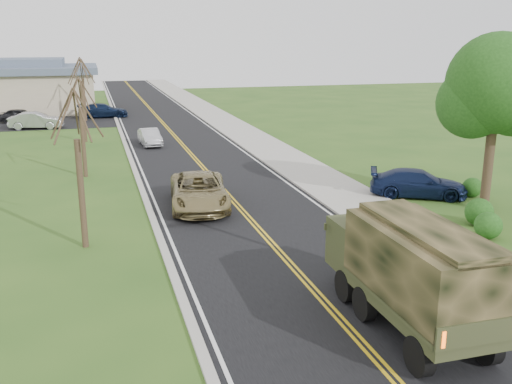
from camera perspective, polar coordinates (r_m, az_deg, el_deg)
name	(u,v)px	position (r m, az deg, el deg)	size (l,w,h in m)	color
ground	(370,352)	(15.44, 11.30, -15.46)	(160.00, 160.00, 0.00)	#2B4E1A
road	(166,127)	(52.67, -8.97, 6.46)	(8.00, 120.00, 0.01)	black
curb_right	(211,124)	(53.32, -4.52, 6.77)	(0.30, 120.00, 0.12)	#9E998E
sidewalk_right	(229,124)	(53.70, -2.68, 6.84)	(3.20, 120.00, 0.10)	#9E998E
curb_left	(119,128)	(52.32, -13.51, 6.22)	(0.30, 120.00, 0.10)	#9E998E
leafy_tree	(496,91)	(27.92, 22.90, 9.27)	(4.83, 4.50, 8.10)	#38281C
bare_tree_a	(80,181)	(22.31, -17.16, 1.08)	(1.93, 2.26, 6.08)	#38281C
bare_tree_b	(83,134)	(34.12, -16.96, 5.53)	(1.83, 2.14, 5.73)	#38281C
bare_tree_c	(83,106)	(45.97, -16.90, 8.24)	(2.04, 2.39, 6.42)	#38281C
bare_tree_d	(84,94)	(57.94, -16.83, 9.32)	(1.88, 2.20, 5.91)	#38281C
military_truck	(411,266)	(16.10, 15.23, -7.19)	(2.25, 6.36, 3.17)	black
suv_champagne	(199,191)	(27.09, -5.71, 0.09)	(2.61, 5.67, 1.58)	#908151
sedan_silver	(150,137)	(43.56, -10.57, 5.41)	(1.30, 3.74, 1.23)	#BCBBC1
pickup_navy	(418,183)	(29.92, 15.90, 0.84)	(1.94, 4.77, 1.39)	#0F1A3A
lot_car_dark	(21,116)	(58.78, -22.49, 7.06)	(1.60, 3.99, 1.36)	black
lot_car_silver	(36,120)	(54.37, -21.15, 6.70)	(1.58, 4.55, 1.50)	#A1A1A5
lot_car_navy	(103,111)	(60.13, -15.06, 7.87)	(1.99, 4.91, 1.42)	#0D1932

